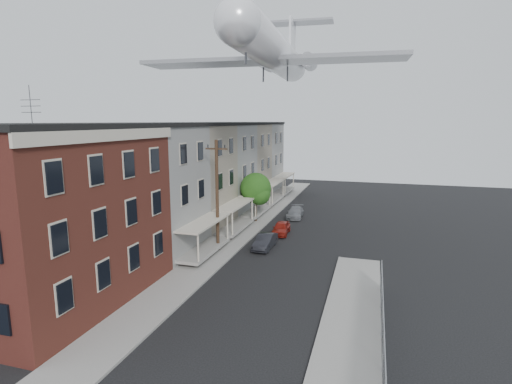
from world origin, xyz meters
TOP-DOWN VIEW (x-y plane):
  - sidewalk_left at (-5.50, 24.00)m, footprint 3.00×62.00m
  - sidewalk_right at (5.50, 6.00)m, footprint 3.00×26.00m
  - curb_left at (-4.05, 24.00)m, footprint 0.15×62.00m
  - curb_right at (4.05, 6.00)m, footprint 0.15×26.00m
  - corner_building at (-12.00, 7.00)m, footprint 10.31×12.30m
  - row_house_a at (-11.96, 16.50)m, footprint 11.98×7.00m
  - row_house_b at (-11.96, 23.50)m, footprint 11.98×7.00m
  - row_house_c at (-11.96, 30.50)m, footprint 11.98×7.00m
  - row_house_d at (-11.96, 37.50)m, footprint 11.98×7.00m
  - row_house_e at (-11.96, 44.50)m, footprint 11.98×7.00m
  - chainlink_fence at (7.00, 5.00)m, footprint 0.06×18.06m
  - utility_pole at (-5.60, 18.00)m, footprint 1.80×0.26m
  - street_tree at (-5.27, 27.92)m, footprint 3.22×3.20m
  - car_near at (-1.80, 24.27)m, footprint 1.58×3.55m
  - car_mid at (-2.11, 19.77)m, footprint 1.33×3.68m
  - car_far at (-1.80, 31.08)m, footprint 1.83×4.04m
  - airplane at (-2.53, 24.19)m, footprint 21.93×25.04m

SIDE VIEW (x-z plane):
  - sidewalk_left at x=-5.50m, z-range 0.00..0.12m
  - sidewalk_right at x=5.50m, z-range 0.00..0.12m
  - curb_left at x=-4.05m, z-range 0.00..0.14m
  - curb_right at x=4.05m, z-range 0.00..0.14m
  - car_far at x=-1.80m, z-range 0.00..1.15m
  - car_near at x=-1.80m, z-range 0.00..1.19m
  - car_mid at x=-2.11m, z-range 0.00..1.21m
  - chainlink_fence at x=7.00m, z-range 0.05..1.95m
  - street_tree at x=-5.27m, z-range 0.85..6.05m
  - utility_pole at x=-5.60m, z-range 0.17..9.17m
  - row_house_a at x=-11.96m, z-range -0.02..10.28m
  - row_house_b at x=-11.96m, z-range -0.02..10.28m
  - row_house_c at x=-11.96m, z-range -0.02..10.28m
  - row_house_d at x=-11.96m, z-range -0.02..10.28m
  - row_house_e at x=-11.96m, z-range -0.02..10.28m
  - corner_building at x=-12.00m, z-range -0.91..11.24m
  - airplane at x=-2.53m, z-range 12.64..19.90m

